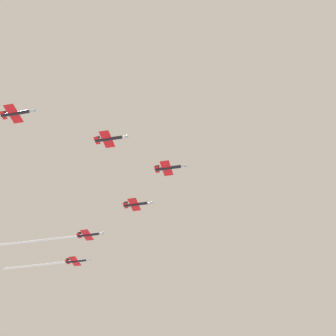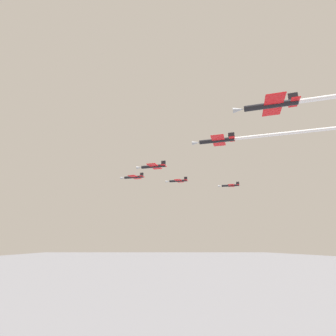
{
  "view_description": "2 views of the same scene",
  "coord_description": "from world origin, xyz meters",
  "px_view_note": "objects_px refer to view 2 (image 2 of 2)",
  "views": [
    {
      "loc": [
        92.71,
        -98.85,
        3.8
      ],
      "look_at": [
        19.82,
        17.43,
        114.9
      ],
      "focal_mm": 57.85,
      "sensor_mm": 36.0,
      "label": 1
    },
    {
      "loc": [
        -52.22,
        87.42,
        93.21
      ],
      "look_at": [
        5.17,
        12.46,
        117.64
      ],
      "focal_mm": 25.44,
      "sensor_mm": 36.0,
      "label": 2
    }
  ],
  "objects_px": {
    "jet_starboard_inner": "(178,181)",
    "jet_center_rear": "(327,97)",
    "jet_lead": "(133,177)",
    "jet_port_inner": "(153,166)",
    "jet_starboard_outer": "(230,185)",
    "jet_port_outer": "(270,135)"
  },
  "relations": [
    {
      "from": "jet_starboard_inner",
      "to": "jet_port_outer",
      "type": "distance_m",
      "value": 61.95
    },
    {
      "from": "jet_lead",
      "to": "jet_port_inner",
      "type": "distance_m",
      "value": 22.69
    },
    {
      "from": "jet_port_inner",
      "to": "jet_port_outer",
      "type": "height_order",
      "value": "jet_port_outer"
    },
    {
      "from": "jet_port_inner",
      "to": "jet_starboard_outer",
      "type": "distance_m",
      "value": 55.54
    },
    {
      "from": "jet_port_outer",
      "to": "jet_center_rear",
      "type": "distance_m",
      "value": 18.14
    },
    {
      "from": "jet_center_rear",
      "to": "jet_starboard_outer",
      "type": "bearing_deg",
      "value": 13.05
    },
    {
      "from": "jet_port_outer",
      "to": "jet_center_rear",
      "type": "height_order",
      "value": "jet_port_outer"
    },
    {
      "from": "jet_port_inner",
      "to": "jet_center_rear",
      "type": "relative_size",
      "value": 0.3
    },
    {
      "from": "jet_starboard_inner",
      "to": "jet_starboard_outer",
      "type": "height_order",
      "value": "jet_starboard_inner"
    },
    {
      "from": "jet_starboard_inner",
      "to": "jet_center_rear",
      "type": "height_order",
      "value": "jet_starboard_inner"
    },
    {
      "from": "jet_starboard_outer",
      "to": "jet_starboard_inner",
      "type": "bearing_deg",
      "value": 125.9
    },
    {
      "from": "jet_port_outer",
      "to": "jet_port_inner",
      "type": "bearing_deg",
      "value": 64.94
    },
    {
      "from": "jet_port_inner",
      "to": "jet_starboard_outer",
      "type": "height_order",
      "value": "jet_starboard_outer"
    },
    {
      "from": "jet_lead",
      "to": "jet_starboard_inner",
      "type": "relative_size",
      "value": 1.0
    },
    {
      "from": "jet_lead",
      "to": "jet_center_rear",
      "type": "distance_m",
      "value": 76.82
    },
    {
      "from": "jet_lead",
      "to": "jet_starboard_inner",
      "type": "distance_m",
      "value": 22.69
    },
    {
      "from": "jet_port_inner",
      "to": "jet_starboard_outer",
      "type": "bearing_deg",
      "value": -24.72
    },
    {
      "from": "jet_lead",
      "to": "jet_starboard_outer",
      "type": "relative_size",
      "value": 1.0
    },
    {
      "from": "jet_center_rear",
      "to": "jet_port_inner",
      "type": "bearing_deg",
      "value": 51.78
    },
    {
      "from": "jet_starboard_inner",
      "to": "jet_port_outer",
      "type": "bearing_deg",
      "value": -144.52
    },
    {
      "from": "jet_lead",
      "to": "jet_port_inner",
      "type": "height_order",
      "value": "jet_lead"
    },
    {
      "from": "jet_starboard_inner",
      "to": "jet_port_outer",
      "type": "relative_size",
      "value": 0.24
    }
  ]
}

